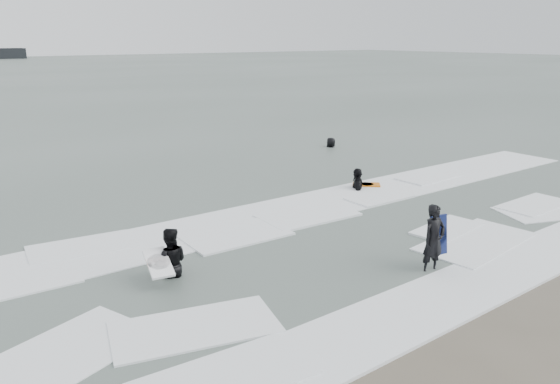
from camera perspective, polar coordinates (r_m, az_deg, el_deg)
ground at (r=12.43m, az=13.96°, el=-10.03°), size 320.00×320.00×0.00m
surfer_centre at (r=13.44m, az=15.50°, el=-8.11°), size 0.65×0.46×1.68m
surfer_wading at (r=13.00m, az=-11.33°, el=-8.67°), size 1.04×0.95×1.74m
surfer_right_near at (r=19.94m, az=8.06°, el=0.22°), size 1.12×1.17×1.96m
surfer_right_far at (r=27.37m, az=5.34°, el=4.60°), size 0.97×0.89×1.67m
surf_foam at (r=14.82m, az=2.98°, el=-5.06°), size 30.03×9.06×0.09m
bodyboards at (r=15.06m, az=5.27°, el=-2.91°), size 10.43×6.81×1.25m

